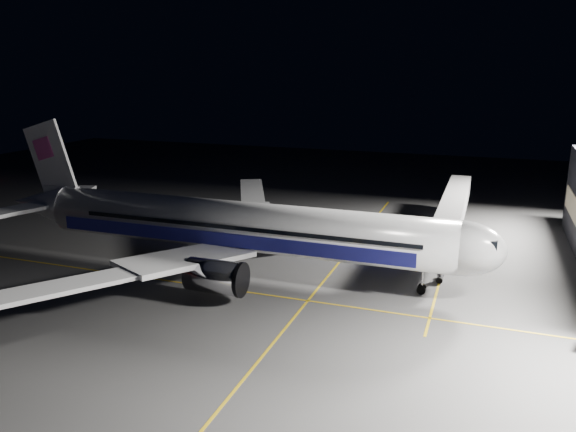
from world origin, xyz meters
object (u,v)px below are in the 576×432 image
Objects in this scene: jet_bridge at (452,211)px; safety_cone_a at (299,236)px; airliner at (232,226)px; safety_cone_b at (242,234)px; safety_cone_c at (233,254)px; baggage_tug at (238,241)px.

jet_bridge reaches higher than safety_cone_a.
safety_cone_b is at bearing 110.27° from airliner.
safety_cone_a is at bearing 10.73° from safety_cone_b.
airliner reaches higher than jet_bridge.
safety_cone_b is at bearing -168.66° from jet_bridge.
safety_cone_c is (-5.27, -10.00, -0.02)m from safety_cone_a.
baggage_tug is at bearing -136.35° from safety_cone_a.
safety_cone_b is (-7.89, -1.50, -0.08)m from safety_cone_a.
jet_bridge is at bearing 11.34° from safety_cone_b.
airliner is 29.31m from jet_bridge.
safety_cone_c is (-25.07, -14.06, -4.26)m from jet_bridge.
safety_cone_a is 8.03m from safety_cone_b.
airliner is 96.24× the size of safety_cone_c.
airliner reaches higher than safety_cone_b.
safety_cone_c reaches higher than safety_cone_b.
baggage_tug is (-26.10, -10.06, -3.86)m from jet_bridge.
baggage_tug is 3.94× the size of safety_cone_c.
safety_cone_a is at bearing 76.83° from airliner.
safety_cone_b is (-27.69, -5.55, -4.33)m from jet_bridge.
safety_cone_a is 1.33× the size of safety_cone_b.
safety_cone_a is 1.07× the size of safety_cone_c.
safety_cone_a is at bearing 59.20° from baggage_tug.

